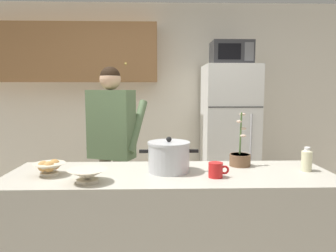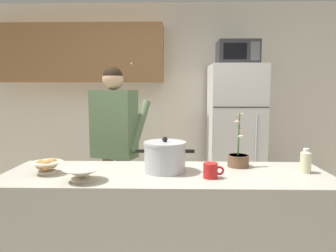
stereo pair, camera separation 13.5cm
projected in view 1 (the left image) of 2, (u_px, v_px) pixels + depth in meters
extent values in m
cube|color=silver|center=(164.00, 102.00, 4.34)|extent=(6.00, 0.12, 2.60)
cube|color=olive|center=(70.00, 53.00, 4.01)|extent=(2.21, 0.34, 0.72)
sphere|color=gold|center=(126.00, 64.00, 3.88)|extent=(0.03, 0.03, 0.03)
cube|color=#BCB7A8|center=(170.00, 239.00, 2.15)|extent=(2.15, 0.68, 0.92)
cube|color=white|center=(229.00, 137.00, 3.97)|extent=(0.64, 0.64, 1.77)
cube|color=#333333|center=(236.00, 107.00, 3.60)|extent=(0.63, 0.01, 0.01)
cylinder|color=#B2B2B7|center=(251.00, 149.00, 3.63)|extent=(0.02, 0.02, 0.79)
cube|color=#2D2D30|center=(231.00, 53.00, 3.83)|extent=(0.48, 0.36, 0.28)
cube|color=black|center=(230.00, 51.00, 3.64)|extent=(0.26, 0.01, 0.18)
cube|color=#59595B|center=(249.00, 51.00, 3.65)|extent=(0.11, 0.01, 0.21)
cylinder|color=#726656|center=(120.00, 200.00, 3.06)|extent=(0.11, 0.11, 0.82)
cylinder|color=#726656|center=(106.00, 198.00, 3.11)|extent=(0.11, 0.11, 0.82)
cube|color=#59724C|center=(111.00, 124.00, 3.00)|extent=(0.47, 0.34, 0.65)
sphere|color=#D8A884|center=(110.00, 79.00, 2.95)|extent=(0.20, 0.20, 0.20)
sphere|color=black|center=(110.00, 77.00, 2.95)|extent=(0.19, 0.19, 0.19)
cylinder|color=#59724C|center=(137.00, 126.00, 3.04)|extent=(0.21, 0.38, 0.50)
cylinder|color=#59724C|center=(99.00, 124.00, 3.18)|extent=(0.21, 0.38, 0.50)
cylinder|color=silver|center=(169.00, 158.00, 2.12)|extent=(0.28, 0.28, 0.19)
cylinder|color=silver|center=(169.00, 143.00, 2.11)|extent=(0.28, 0.28, 0.02)
sphere|color=black|center=(169.00, 139.00, 2.11)|extent=(0.04, 0.04, 0.04)
cube|color=black|center=(144.00, 151.00, 2.11)|extent=(0.06, 0.02, 0.02)
cube|color=black|center=(194.00, 151.00, 2.12)|extent=(0.06, 0.02, 0.02)
cylinder|color=red|center=(216.00, 170.00, 1.99)|extent=(0.09, 0.09, 0.10)
torus|color=red|center=(225.00, 170.00, 1.99)|extent=(0.06, 0.01, 0.06)
cylinder|color=beige|center=(50.00, 174.00, 2.04)|extent=(0.11, 0.11, 0.02)
cone|color=beige|center=(49.00, 168.00, 2.04)|extent=(0.20, 0.20, 0.06)
sphere|color=tan|center=(43.00, 166.00, 2.01)|extent=(0.07, 0.07, 0.07)
sphere|color=tan|center=(55.00, 164.00, 2.06)|extent=(0.07, 0.07, 0.07)
sphere|color=tan|center=(49.00, 167.00, 2.00)|extent=(0.07, 0.07, 0.07)
cylinder|color=beige|center=(88.00, 181.00, 1.88)|extent=(0.13, 0.13, 0.02)
cone|color=beige|center=(87.00, 174.00, 1.88)|extent=(0.24, 0.24, 0.06)
cylinder|color=beige|center=(307.00, 161.00, 2.14)|extent=(0.07, 0.07, 0.13)
cone|color=beige|center=(307.00, 150.00, 2.14)|extent=(0.07, 0.07, 0.02)
cylinder|color=white|center=(307.00, 149.00, 2.13)|extent=(0.04, 0.04, 0.02)
cylinder|color=brown|center=(240.00, 160.00, 2.29)|extent=(0.15, 0.15, 0.09)
cylinder|color=#38281E|center=(240.00, 155.00, 2.29)|extent=(0.14, 0.14, 0.01)
cylinder|color=#4C7238|center=(241.00, 133.00, 2.27)|extent=(0.01, 0.03, 0.30)
ellipsoid|color=beige|center=(243.00, 136.00, 2.26)|extent=(0.04, 0.03, 0.02)
ellipsoid|color=beige|center=(243.00, 129.00, 2.27)|extent=(0.04, 0.03, 0.02)
ellipsoid|color=beige|center=(239.00, 122.00, 2.26)|extent=(0.04, 0.03, 0.02)
ellipsoid|color=beige|center=(242.00, 114.00, 2.26)|extent=(0.04, 0.03, 0.02)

